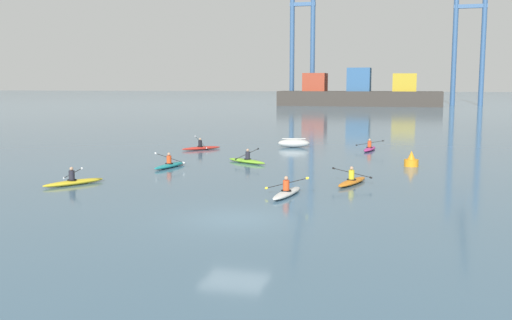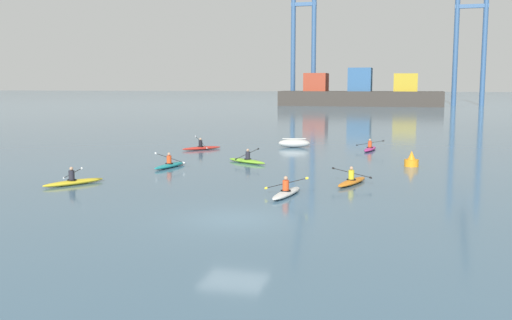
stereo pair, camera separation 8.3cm
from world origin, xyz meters
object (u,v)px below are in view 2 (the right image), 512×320
Objects in this scene: gantry_crane_west_mid at (471,26)px; channel_buoy at (411,161)px; capsized_dinghy at (294,143)px; kayak_white at (286,192)px; kayak_orange at (352,181)px; kayak_red at (202,148)px; container_barge at (360,94)px; kayak_magenta at (370,148)px; kayak_teal at (170,165)px; kayak_yellow at (73,182)px; gantry_crane_west at (303,27)px; kayak_lime at (247,160)px.

gantry_crane_west_mid is 37.09× the size of channel_buoy.
capsized_dinghy is 21.43m from kayak_white.
gantry_crane_west_mid is at bearing 82.36° from kayak_orange.
capsized_dinghy is 0.96× the size of kayak_red.
channel_buoy is (12.01, -105.20, -2.55)m from container_barge.
kayak_magenta is (-3.15, 8.46, -0.19)m from channel_buoy.
capsized_dinghy is (2.63, -95.90, -2.56)m from container_barge.
kayak_red reaches higher than kayak_teal.
container_barge is 116.93m from kayak_yellow.
gantry_crane_west is 40.49m from gantry_crane_west_mid.
gantry_crane_west is at bearing -178.03° from gantry_crane_west_mid.
capsized_dinghy is at bearing 69.92° from kayak_yellow.
gantry_crane_west is 12.66× the size of kayak_yellow.
kayak_lime is (6.44, 10.55, 0.00)m from kayak_yellow.
kayak_orange is (9.00, -112.96, -2.74)m from container_barge.
container_barge is 13.28× the size of kayak_red.
channel_buoy is 10.63m from kayak_lime.
channel_buoy is (9.39, -9.29, 0.01)m from capsized_dinghy.
container_barge is 95.97m from capsized_dinghy.
channel_buoy is at bearing 64.35° from kayak_white.
kayak_magenta is (6.24, -0.83, -0.18)m from capsized_dinghy.
kayak_red is at bearing 121.00° from kayak_white.
gantry_crane_west is 127.78m from kayak_white.
gantry_crane_west_mid is 10.75× the size of kayak_magenta.
kayak_teal and kayak_orange have the same top height.
gantry_crane_west_mid is (25.33, 8.84, 16.02)m from container_barge.
container_barge is 11.88× the size of kayak_yellow.
kayak_red is at bearing 98.62° from kayak_teal.
kayak_red is at bearing -168.21° from kayak_magenta.
kayak_white is at bearing -86.90° from container_barge.
gantry_crane_west_mid reaches higher than kayak_lime.
kayak_white reaches higher than kayak_lime.
kayak_yellow reaches higher than channel_buoy.
kayak_yellow is 7.64m from kayak_teal.
kayak_red is (-16.22, 5.73, -0.19)m from channel_buoy.
gantry_crane_west reaches higher than kayak_orange.
kayak_yellow is at bearing -92.46° from container_barge.
kayak_red is (0.80, 17.32, 0.00)m from kayak_yellow.
kayak_red is at bearing 87.34° from kayak_yellow.
kayak_teal is at bearing -83.92° from gantry_crane_west.
gantry_crane_west_mid is at bearing 78.27° from kayak_lime.
kayak_red is at bearing -152.47° from capsized_dinghy.
kayak_red is (-1.52, 10.05, 0.00)m from kayak_teal.
kayak_teal is 1.00× the size of kayak_magenta.
capsized_dinghy is (-22.70, -104.75, -18.58)m from gantry_crane_west_mid.
kayak_magenta is at bearing 51.95° from kayak_lime.
kayak_white is 1.07× the size of kayak_lime.
capsized_dinghy is 14.61m from kayak_teal.
kayak_lime is at bearing -81.71° from gantry_crane_west.
channel_buoy is at bearing -69.58° from kayak_magenta.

